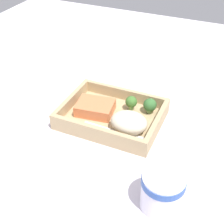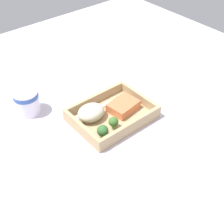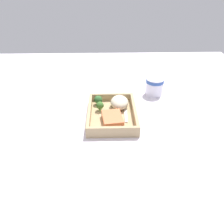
{
  "view_description": "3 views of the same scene",
  "coord_description": "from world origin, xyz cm",
  "views": [
    {
      "loc": [
        25.53,
        -58.12,
        50.49
      ],
      "look_at": [
        0.0,
        0.0,
        2.7
      ],
      "focal_mm": 50.0,
      "sensor_mm": 36.0,
      "label": 1
    },
    {
      "loc": [
        48.54,
        58.37,
        66.88
      ],
      "look_at": [
        0.0,
        0.0,
        2.7
      ],
      "focal_mm": 50.0,
      "sensor_mm": 36.0,
      "label": 2
    },
    {
      "loc": [
        -71.63,
        1.87,
        50.12
      ],
      "look_at": [
        0.0,
        0.0,
        2.7
      ],
      "focal_mm": 35.0,
      "sensor_mm": 36.0,
      "label": 3
    }
  ],
  "objects": [
    {
      "name": "broccoli_floret_1",
      "position": [
        3.38,
        4.78,
        3.64
      ],
      "size": [
        3.08,
        3.08,
        4.11
      ],
      "color": "#749F58",
      "rests_on": "takeout_tray"
    },
    {
      "name": "ground_plane",
      "position": [
        0.0,
        0.0,
        -1.0
      ],
      "size": [
        160.0,
        160.0,
        2.0
      ],
      "primitive_type": "cube",
      "color": "silver"
    },
    {
      "name": "paper_cup",
      "position": [
        19.06,
        -20.24,
        4.48
      ],
      "size": [
        8.16,
        8.16,
        8.02
      ],
      "color": "white",
      "rests_on": "ground_plane"
    },
    {
      "name": "takeout_tray",
      "position": [
        0.0,
        0.0,
        0.6
      ],
      "size": [
        25.09,
        18.98,
        1.2
      ],
      "primitive_type": "cube",
      "color": "tan",
      "rests_on": "ground_plane"
    },
    {
      "name": "mashed_potatoes",
      "position": [
        5.85,
        -3.26,
        3.59
      ],
      "size": [
        9.08,
        7.35,
        4.79
      ],
      "primitive_type": "ellipsoid",
      "color": "beige",
      "rests_on": "takeout_tray"
    },
    {
      "name": "broccoli_floret_2",
      "position": [
        8.24,
        5.61,
        3.51
      ],
      "size": [
        3.47,
        3.47,
        4.13
      ],
      "color": "#7CA35E",
      "rests_on": "takeout_tray"
    },
    {
      "name": "salmon_fillet",
      "position": [
        -4.79,
        0.08,
        2.66
      ],
      "size": [
        10.28,
        8.41,
        2.92
      ],
      "primitive_type": "cube",
      "rotation": [
        0.0,
        0.0,
        0.14
      ],
      "color": "#DB7547",
      "rests_on": "takeout_tray"
    },
    {
      "name": "receipt_slip",
      "position": [
        23.87,
        -3.59,
        0.12
      ],
      "size": [
        8.1,
        13.98,
        0.24
      ],
      "primitive_type": "cube",
      "rotation": [
        0.0,
        0.0,
        0.03
      ],
      "color": "white",
      "rests_on": "ground_plane"
    },
    {
      "name": "fork",
      "position": [
        3.78,
        -5.63,
        1.42
      ],
      "size": [
        15.85,
        2.32,
        0.44
      ],
      "color": "white",
      "rests_on": "takeout_tray"
    },
    {
      "name": "tray_rim",
      "position": [
        0.0,
        0.0,
        2.77
      ],
      "size": [
        25.09,
        18.98,
        3.15
      ],
      "color": "tan",
      "rests_on": "takeout_tray"
    }
  ]
}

